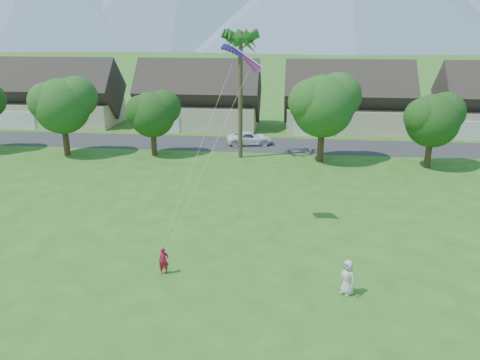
# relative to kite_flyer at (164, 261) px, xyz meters

# --- Properties ---
(ground) EXTENTS (500.00, 500.00, 0.00)m
(ground) POSITION_rel_kite_flyer_xyz_m (3.60, -4.80, -0.76)
(ground) COLOR #2D6019
(ground) RESTS_ON ground
(street) EXTENTS (90.00, 7.00, 0.01)m
(street) POSITION_rel_kite_flyer_xyz_m (3.60, 29.20, -0.76)
(street) COLOR #2D2D30
(street) RESTS_ON ground
(kite_flyer) EXTENTS (0.66, 0.57, 1.52)m
(kite_flyer) POSITION_rel_kite_flyer_xyz_m (0.00, 0.00, 0.00)
(kite_flyer) COLOR #A8132D
(kite_flyer) RESTS_ON ground
(watcher) EXTENTS (1.04, 1.08, 1.86)m
(watcher) POSITION_rel_kite_flyer_xyz_m (9.69, -0.95, 0.17)
(watcher) COLOR beige
(watcher) RESTS_ON ground
(parked_car) EXTENTS (5.50, 3.38, 1.42)m
(parked_car) POSITION_rel_kite_flyer_xyz_m (2.04, 29.20, -0.05)
(parked_car) COLOR white
(parked_car) RESTS_ON ground
(houses_row) EXTENTS (72.75, 8.19, 8.86)m
(houses_row) POSITION_rel_kite_flyer_xyz_m (4.09, 38.19, 2.68)
(houses_row) COLOR beige
(houses_row) RESTS_ON ground
(tree_row) EXTENTS (62.27, 6.67, 8.45)m
(tree_row) POSITION_rel_kite_flyer_xyz_m (2.45, 23.11, 4.13)
(tree_row) COLOR #47301C
(tree_row) RESTS_ON ground
(fan_palm) EXTENTS (3.00, 3.00, 13.80)m
(fan_palm) POSITION_rel_kite_flyer_xyz_m (1.60, 23.70, 11.04)
(fan_palm) COLOR #4C3D26
(fan_palm) RESTS_ON ground
(parafoil_kite) EXTENTS (2.78, 1.19, 0.50)m
(parafoil_kite) POSITION_rel_kite_flyer_xyz_m (3.59, 6.72, 10.40)
(parafoil_kite) COLOR #3919BF
(parafoil_kite) RESTS_ON ground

